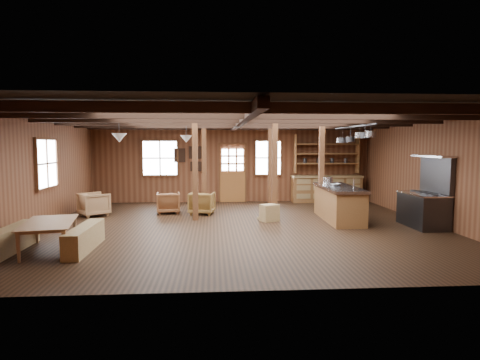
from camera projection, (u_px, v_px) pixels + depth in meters
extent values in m
cube|color=black|center=(241.00, 227.00, 10.21)|extent=(10.00, 9.00, 0.02)
cube|color=black|center=(241.00, 115.00, 9.96)|extent=(10.00, 9.00, 0.02)
cube|color=#502916|center=(36.00, 173.00, 9.74)|extent=(0.02, 9.00, 2.80)
cube|color=#502916|center=(433.00, 171.00, 10.42)|extent=(0.02, 9.00, 2.80)
cube|color=#502916|center=(233.00, 163.00, 14.56)|extent=(10.00, 0.02, 2.80)
cube|color=#502916|center=(264.00, 194.00, 5.60)|extent=(10.00, 0.02, 2.80)
cube|color=black|center=(257.00, 108.00, 6.49)|extent=(9.80, 0.12, 0.18)
cube|color=black|center=(248.00, 115.00, 7.98)|extent=(9.80, 0.12, 0.18)
cube|color=black|center=(243.00, 119.00, 9.47)|extent=(9.80, 0.12, 0.18)
cube|color=black|center=(239.00, 123.00, 10.96)|extent=(9.80, 0.12, 0.18)
cube|color=black|center=(236.00, 125.00, 12.45)|extent=(9.80, 0.12, 0.18)
cube|color=black|center=(233.00, 127.00, 13.74)|extent=(9.80, 0.12, 0.18)
cube|color=black|center=(241.00, 121.00, 9.97)|extent=(0.18, 8.82, 0.18)
cube|color=#4D2F16|center=(195.00, 170.00, 10.99)|extent=(0.15, 0.15, 2.80)
cube|color=#4D2F16|center=(204.00, 165.00, 13.19)|extent=(0.15, 0.15, 2.80)
cube|color=#4D2F16|center=(275.00, 169.00, 11.14)|extent=(0.15, 0.15, 2.80)
cube|color=#4D2F16|center=(270.00, 165.00, 13.34)|extent=(0.15, 0.15, 2.80)
cube|color=#4D2F16|center=(321.00, 167.00, 12.24)|extent=(0.15, 0.15, 2.80)
cube|color=brown|center=(233.00, 187.00, 14.58)|extent=(0.90, 0.06, 1.10)
cube|color=#4D2F16|center=(219.00, 173.00, 14.50)|extent=(0.06, 0.08, 2.10)
cube|color=#4D2F16|center=(246.00, 173.00, 14.57)|extent=(0.06, 0.08, 2.10)
cube|color=#4D2F16|center=(233.00, 144.00, 14.44)|extent=(1.02, 0.08, 0.06)
cube|color=white|center=(233.00, 159.00, 14.49)|extent=(0.84, 0.02, 0.90)
cube|color=white|center=(160.00, 158.00, 14.32)|extent=(1.20, 0.02, 1.20)
cube|color=#4D2F16|center=(160.00, 158.00, 14.32)|extent=(1.32, 0.06, 1.32)
cube|color=white|center=(268.00, 158.00, 14.58)|extent=(0.90, 0.02, 1.20)
cube|color=#4D2F16|center=(268.00, 158.00, 14.58)|extent=(1.02, 0.06, 1.32)
cube|color=white|center=(46.00, 164.00, 10.23)|extent=(0.02, 1.20, 1.20)
cube|color=#4D2F16|center=(46.00, 164.00, 10.23)|extent=(0.14, 1.24, 1.32)
cube|color=beige|center=(196.00, 152.00, 14.39)|extent=(0.50, 0.03, 0.40)
cube|color=black|center=(196.00, 152.00, 14.38)|extent=(0.55, 0.02, 0.45)
cube|color=beige|center=(180.00, 155.00, 14.36)|extent=(0.35, 0.03, 0.45)
cube|color=black|center=(180.00, 155.00, 14.35)|extent=(0.40, 0.02, 0.50)
cube|color=beige|center=(197.00, 166.00, 14.44)|extent=(0.40, 0.03, 0.30)
cube|color=black|center=(197.00, 166.00, 14.43)|extent=(0.45, 0.02, 0.35)
cube|color=brown|center=(326.00, 190.00, 14.57)|extent=(2.50, 0.55, 0.90)
cube|color=olive|center=(327.00, 176.00, 14.51)|extent=(2.55, 0.60, 0.06)
cube|color=brown|center=(326.00, 163.00, 14.53)|extent=(2.30, 0.35, 0.04)
cube|color=brown|center=(327.00, 154.00, 14.50)|extent=(2.30, 0.35, 0.04)
cube|color=brown|center=(327.00, 144.00, 14.47)|extent=(2.30, 0.35, 0.04)
cube|color=brown|center=(295.00, 154.00, 14.43)|extent=(0.04, 0.35, 1.40)
cube|color=brown|center=(358.00, 154.00, 14.58)|extent=(0.04, 0.35, 1.40)
cylinder|color=#313133|center=(119.00, 124.00, 9.78)|extent=(0.02, 0.02, 0.45)
cone|color=white|center=(119.00, 138.00, 9.80)|extent=(0.36, 0.36, 0.22)
cylinder|color=#313133|center=(186.00, 128.00, 11.86)|extent=(0.02, 0.02, 0.45)
cone|color=white|center=(186.00, 139.00, 11.89)|extent=(0.36, 0.36, 0.22)
cylinder|color=#313133|center=(353.00, 127.00, 10.48)|extent=(0.04, 3.00, 0.04)
cylinder|color=#313133|center=(371.00, 128.00, 9.14)|extent=(0.01, 0.01, 0.16)
cylinder|color=#B9BBC1|center=(371.00, 134.00, 9.15)|extent=(0.24, 0.24, 0.14)
cylinder|color=#313133|center=(365.00, 129.00, 9.59)|extent=(0.01, 0.01, 0.17)
cylinder|color=#313133|center=(365.00, 135.00, 9.60)|extent=(0.21, 0.21, 0.14)
cylinder|color=#313133|center=(360.00, 129.00, 10.04)|extent=(0.01, 0.01, 0.16)
cylinder|color=#B9BBC1|center=(360.00, 135.00, 10.05)|extent=(0.25, 0.25, 0.14)
cylinder|color=#313133|center=(350.00, 132.00, 10.48)|extent=(0.01, 0.01, 0.26)
cylinder|color=#313133|center=(350.00, 139.00, 10.50)|extent=(0.23, 0.23, 0.14)
cylinder|color=#313133|center=(351.00, 132.00, 10.94)|extent=(0.01, 0.01, 0.26)
cylinder|color=#B9BBC1|center=(351.00, 140.00, 10.96)|extent=(0.23, 0.23, 0.14)
cylinder|color=#313133|center=(343.00, 133.00, 11.39)|extent=(0.01, 0.01, 0.27)
cylinder|color=#313133|center=(343.00, 140.00, 11.40)|extent=(0.25, 0.25, 0.14)
cylinder|color=#313133|center=(340.00, 133.00, 11.84)|extent=(0.01, 0.01, 0.26)
cylinder|color=#B9BBC1|center=(340.00, 140.00, 11.85)|extent=(0.23, 0.23, 0.14)
cube|color=brown|center=(338.00, 205.00, 11.06)|extent=(0.86, 2.42, 0.86)
cube|color=#B9BBC1|center=(339.00, 188.00, 11.02)|extent=(0.94, 2.52, 0.08)
cylinder|color=#313133|center=(346.00, 190.00, 10.42)|extent=(0.44, 0.44, 0.06)
cylinder|color=#B9BBC1|center=(354.00, 184.00, 10.42)|extent=(0.03, 0.03, 0.30)
cube|color=olive|center=(269.00, 213.00, 10.93)|extent=(0.62, 0.54, 0.46)
cube|color=#313133|center=(423.00, 211.00, 10.16)|extent=(0.74, 1.38, 0.83)
cube|color=#B9BBC1|center=(424.00, 194.00, 10.12)|extent=(0.75, 1.40, 0.04)
cube|color=#313133|center=(437.00, 174.00, 10.10)|extent=(0.12, 1.38, 0.92)
cube|color=#B9BBC1|center=(433.00, 156.00, 10.05)|extent=(0.40, 1.47, 0.05)
imported|color=#8E6240|center=(51.00, 236.00, 7.88)|extent=(1.22, 1.79, 0.58)
cube|color=olive|center=(12.00, 239.00, 7.83)|extent=(0.33, 1.74, 0.48)
cube|color=olive|center=(85.00, 238.00, 7.93)|extent=(0.32, 1.73, 0.48)
imported|color=brown|center=(168.00, 203.00, 12.20)|extent=(0.76, 0.78, 0.64)
imported|color=brown|center=(202.00, 203.00, 12.03)|extent=(0.83, 0.84, 0.66)
imported|color=#956A43|center=(94.00, 204.00, 11.71)|extent=(1.05, 1.05, 0.69)
cylinder|color=#B9BBC1|center=(328.00, 180.00, 12.00)|extent=(0.29, 0.29, 0.18)
imported|color=silver|center=(335.00, 185.00, 11.11)|extent=(0.33, 0.33, 0.07)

